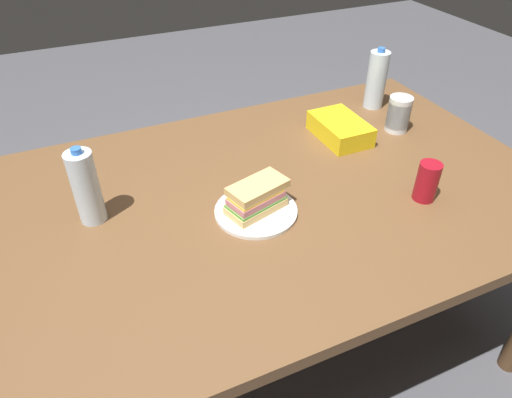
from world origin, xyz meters
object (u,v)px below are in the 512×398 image
at_px(sandwich, 257,197).
at_px(water_bottle_spare, 86,187).
at_px(soda_can_red, 427,181).
at_px(dining_table, 262,212).
at_px(plastic_cup_stack, 399,114).
at_px(paper_plate, 256,211).
at_px(chip_bag, 340,129).
at_px(water_bottle_tall, 376,80).

xyz_separation_m(sandwich, water_bottle_spare, (-0.43, 0.16, 0.06)).
height_order(soda_can_red, water_bottle_spare, water_bottle_spare).
height_order(dining_table, plastic_cup_stack, plastic_cup_stack).
relative_size(soda_can_red, water_bottle_spare, 0.52).
bearing_deg(paper_plate, plastic_cup_stack, 19.30).
bearing_deg(chip_bag, water_bottle_spare, -82.76).
bearing_deg(dining_table, paper_plate, -125.47).
bearing_deg(chip_bag, dining_table, -63.86).
height_order(paper_plate, water_bottle_spare, water_bottle_spare).
bearing_deg(paper_plate, chip_bag, 31.18).
xyz_separation_m(dining_table, plastic_cup_stack, (0.62, 0.16, 0.14)).
relative_size(dining_table, water_bottle_tall, 7.59).
xyz_separation_m(sandwich, plastic_cup_stack, (0.68, 0.24, 0.01)).
height_order(sandwich, plastic_cup_stack, plastic_cup_stack).
relative_size(dining_table, paper_plate, 7.60).
distance_m(soda_can_red, plastic_cup_stack, 0.43).
xyz_separation_m(chip_bag, water_bottle_tall, (0.26, 0.16, 0.08)).
relative_size(plastic_cup_stack, water_bottle_spare, 0.56).
relative_size(dining_table, chip_bag, 7.93).
xyz_separation_m(soda_can_red, water_bottle_tall, (0.23, 0.58, 0.05)).
bearing_deg(sandwich, chip_bag, 31.08).
distance_m(dining_table, chip_bag, 0.46).
xyz_separation_m(chip_bag, plastic_cup_stack, (0.22, -0.04, 0.03)).
height_order(dining_table, sandwich, sandwich).
distance_m(soda_can_red, water_bottle_spare, 0.97).
height_order(sandwich, soda_can_red, soda_can_red).
bearing_deg(water_bottle_tall, paper_plate, -148.52).
bearing_deg(plastic_cup_stack, chip_bag, 170.41).
relative_size(dining_table, sandwich, 9.19).
bearing_deg(plastic_cup_stack, water_bottle_tall, 79.27).
xyz_separation_m(paper_plate, sandwich, (0.00, 0.00, 0.05)).
xyz_separation_m(paper_plate, water_bottle_tall, (0.72, 0.44, 0.11)).
distance_m(paper_plate, chip_bag, 0.53).
bearing_deg(chip_bag, paper_plate, -58.77).
distance_m(chip_bag, water_bottle_spare, 0.90).
height_order(chip_bag, plastic_cup_stack, plastic_cup_stack).
height_order(chip_bag, water_bottle_tall, water_bottle_tall).
bearing_deg(dining_table, chip_bag, 26.08).
bearing_deg(chip_bag, water_bottle_tall, 122.07).
bearing_deg(water_bottle_spare, dining_table, -9.64).
bearing_deg(soda_can_red, paper_plate, 163.85).
height_order(sandwich, chip_bag, sandwich).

